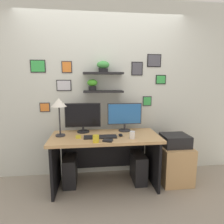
# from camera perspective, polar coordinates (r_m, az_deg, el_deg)

# --- Properties ---
(ground_plane) EXTENTS (8.00, 8.00, 0.00)m
(ground_plane) POSITION_cam_1_polar(r_m,az_deg,el_deg) (2.93, -1.96, -21.34)
(ground_plane) COLOR gray
(back_wall_assembly) EXTENTS (4.40, 0.24, 2.70)m
(back_wall_assembly) POSITION_cam_1_polar(r_m,az_deg,el_deg) (2.95, -2.84, 6.71)
(back_wall_assembly) COLOR silver
(back_wall_assembly) RESTS_ON ground
(desk) EXTENTS (1.50, 0.68, 0.75)m
(desk) POSITION_cam_1_polar(r_m,az_deg,el_deg) (2.74, -2.12, -11.14)
(desk) COLOR tan
(desk) RESTS_ON ground
(monitor_left) EXTENTS (0.52, 0.18, 0.43)m
(monitor_left) POSITION_cam_1_polar(r_m,az_deg,el_deg) (2.78, -8.85, -1.47)
(monitor_left) COLOR black
(monitor_left) RESTS_ON desk
(monitor_right) EXTENTS (0.51, 0.18, 0.42)m
(monitor_right) POSITION_cam_1_polar(r_m,az_deg,el_deg) (2.82, 3.86, -1.12)
(monitor_right) COLOR #2D2D33
(monitor_right) RESTS_ON desk
(keyboard) EXTENTS (0.44, 0.14, 0.02)m
(keyboard) POSITION_cam_1_polar(r_m,az_deg,el_deg) (2.53, -3.58, -7.57)
(keyboard) COLOR black
(keyboard) RESTS_ON desk
(computer_mouse) EXTENTS (0.06, 0.09, 0.03)m
(computer_mouse) POSITION_cam_1_polar(r_m,az_deg,el_deg) (2.59, 2.64, -7.03)
(computer_mouse) COLOR black
(computer_mouse) RESTS_ON desk
(desk_lamp) EXTENTS (0.20, 0.20, 0.52)m
(desk_lamp) POSITION_cam_1_polar(r_m,az_deg,el_deg) (2.61, -15.86, 2.01)
(desk_lamp) COLOR #2D2D33
(desk_lamp) RESTS_ON desk
(cell_phone) EXTENTS (0.08, 0.15, 0.01)m
(cell_phone) POSITION_cam_1_polar(r_m,az_deg,el_deg) (2.59, -10.22, -7.44)
(cell_phone) COLOR yellow
(cell_phone) RESTS_ON desk
(coffee_mug) EXTENTS (0.08, 0.08, 0.09)m
(coffee_mug) POSITION_cam_1_polar(r_m,az_deg,el_deg) (2.34, -4.93, -8.13)
(coffee_mug) COLOR yellow
(coffee_mug) RESTS_ON desk
(pen_cup) EXTENTS (0.07, 0.07, 0.10)m
(pen_cup) POSITION_cam_1_polar(r_m,az_deg,el_deg) (2.49, 6.20, -6.98)
(pen_cup) COLOR white
(pen_cup) RESTS_ON desk
(scissors_tray) EXTENTS (0.14, 0.12, 0.02)m
(scissors_tray) POSITION_cam_1_polar(r_m,az_deg,el_deg) (2.38, -1.30, -8.66)
(scissors_tray) COLOR black
(scissors_tray) RESTS_ON desk
(drawer_cabinet) EXTENTS (0.44, 0.50, 0.55)m
(drawer_cabinet) POSITION_cam_1_polar(r_m,az_deg,el_deg) (3.06, 18.29, -14.62)
(drawer_cabinet) COLOR tan
(drawer_cabinet) RESTS_ON ground
(printer) EXTENTS (0.38, 0.34, 0.17)m
(printer) POSITION_cam_1_polar(r_m,az_deg,el_deg) (2.94, 18.66, -8.19)
(printer) COLOR black
(printer) RESTS_ON drawer_cabinet
(computer_tower_left) EXTENTS (0.18, 0.40, 0.41)m
(computer_tower_left) POSITION_cam_1_polar(r_m,az_deg,el_deg) (2.94, -12.59, -16.91)
(computer_tower_left) COLOR black
(computer_tower_left) RESTS_ON ground
(computer_tower_right) EXTENTS (0.18, 0.40, 0.43)m
(computer_tower_right) POSITION_cam_1_polar(r_m,az_deg,el_deg) (2.96, 8.05, -16.39)
(computer_tower_right) COLOR black
(computer_tower_right) RESTS_ON ground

